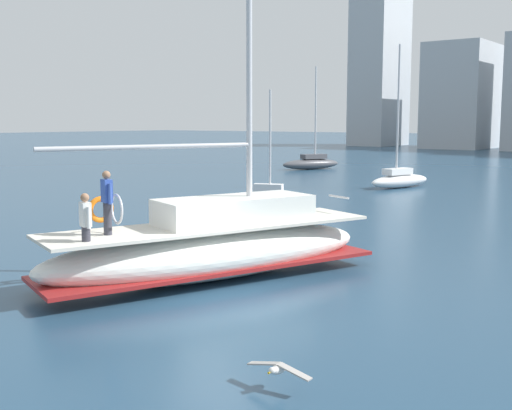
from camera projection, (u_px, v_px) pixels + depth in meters
The scene contains 6 objects.
ground_plane at pixel (221, 300), 15.28m from camera, with size 400.00×400.00×0.00m, color navy.
main_sailboat at pixel (214, 245), 17.32m from camera, with size 5.63×9.83×12.85m.
moored_sloop_near at pixel (265, 195), 33.19m from camera, with size 3.83×2.27×5.82m.
moored_sloop_far at pixel (311, 162), 56.38m from camera, with size 3.62×5.78×8.95m.
moored_catamaran at pixel (400, 178), 40.90m from camera, with size 2.53×5.39×8.95m.
seagull at pixel (278, 369), 10.17m from camera, with size 1.18×0.47×0.17m.
Camera 1 is at (9.54, -11.41, 4.25)m, focal length 44.99 mm.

